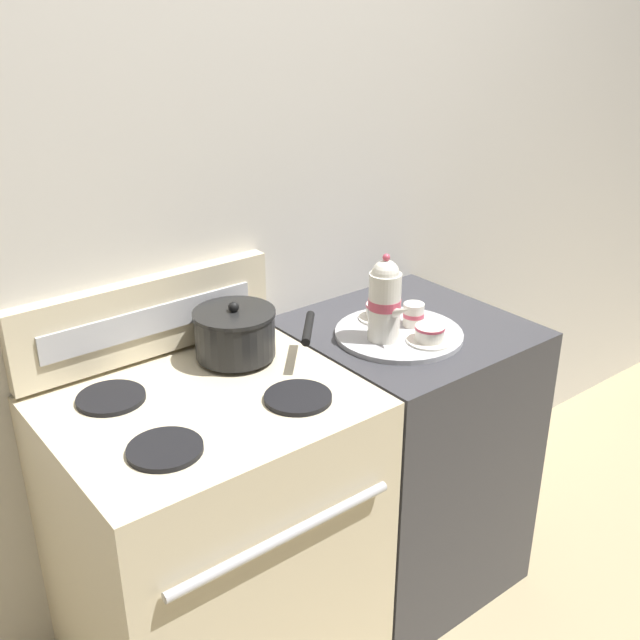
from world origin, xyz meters
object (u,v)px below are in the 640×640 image
(teacup_left, at_px, (380,311))
(teacup_right, at_px, (430,334))
(teapot, at_px, (385,300))
(stove, at_px, (215,547))
(creamer_jug, at_px, (414,314))
(serving_tray, at_px, (399,334))
(saucepan, at_px, (236,333))

(teacup_left, bearing_deg, teacup_right, -89.38)
(teapot, relative_size, teacup_left, 1.98)
(teapot, bearing_deg, teacup_right, -47.25)
(stove, bearing_deg, creamer_jug, -1.82)
(teacup_right, bearing_deg, teacup_left, 90.62)
(serving_tray, relative_size, teacup_left, 2.90)
(stove, distance_m, teacup_left, 0.79)
(serving_tray, xyz_separation_m, teapot, (-0.06, -0.01, 0.12))
(teacup_left, bearing_deg, serving_tray, -99.98)
(teacup_right, relative_size, creamer_jug, 1.87)
(teapot, height_order, teacup_right, teapot)
(teapot, bearing_deg, stove, 176.36)
(teapot, distance_m, teacup_left, 0.16)
(creamer_jug, bearing_deg, teapot, -173.96)
(stove, xyz_separation_m, teapot, (0.54, -0.03, 0.57))
(serving_tray, relative_size, teacup_right, 2.90)
(teacup_right, distance_m, creamer_jug, 0.11)
(serving_tray, xyz_separation_m, creamer_jug, (0.06, 0.01, 0.04))
(serving_tray, distance_m, teapot, 0.14)
(serving_tray, bearing_deg, teacup_right, -78.69)
(saucepan, height_order, serving_tray, saucepan)
(teacup_right, bearing_deg, teapot, 132.75)
(teacup_left, xyz_separation_m, teacup_right, (0.00, -0.20, 0.00))
(teacup_left, bearing_deg, teapot, -127.83)
(teapot, bearing_deg, saucepan, 155.17)
(teacup_right, bearing_deg, stove, 168.67)
(teacup_right, bearing_deg, serving_tray, 101.31)
(teapot, relative_size, creamer_jug, 3.69)
(stove, relative_size, creamer_jug, 13.56)
(stove, bearing_deg, teacup_left, 6.49)
(stove, xyz_separation_m, teacup_left, (0.62, 0.07, 0.48))
(stove, height_order, teapot, teapot)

